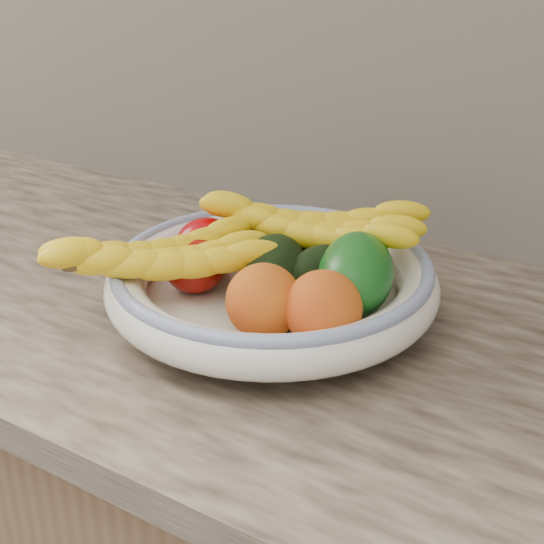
{
  "coord_description": "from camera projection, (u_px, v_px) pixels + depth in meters",
  "views": [
    {
      "loc": [
        0.42,
        0.98,
        1.34
      ],
      "look_at": [
        0.0,
        1.66,
        0.96
      ],
      "focal_mm": 50.0,
      "sensor_mm": 36.0,
      "label": 1
    }
  ],
  "objects": [
    {
      "name": "green_mango",
      "position": [
        355.0,
        275.0,
        0.84
      ],
      "size": [
        0.15,
        0.16,
        0.11
      ],
      "primitive_type": "ellipsoid",
      "rotation": [
        0.0,
        0.31,
        0.39
      ],
      "color": "#0E4E13",
      "rests_on": "fruit_bowl"
    },
    {
      "name": "clementine_back_right",
      "position": [
        328.0,
        255.0,
        0.94
      ],
      "size": [
        0.06,
        0.06,
        0.05
      ],
      "primitive_type": "ellipsoid",
      "rotation": [
        0.0,
        0.0,
        -0.19
      ],
      "color": "orange",
      "rests_on": "fruit_bowl"
    },
    {
      "name": "avocado_right",
      "position": [
        321.0,
        273.0,
        0.87
      ],
      "size": [
        0.09,
        0.11,
        0.07
      ],
      "primitive_type": "ellipsoid",
      "rotation": [
        0.0,
        0.0,
        -0.32
      ],
      "color": "black",
      "rests_on": "fruit_bowl"
    },
    {
      "name": "clementine_back_mid",
      "position": [
        300.0,
        252.0,
        0.95
      ],
      "size": [
        0.06,
        0.06,
        0.05
      ],
      "primitive_type": "ellipsoid",
      "rotation": [
        0.0,
        0.0,
        -0.2
      ],
      "color": "orange",
      "rests_on": "fruit_bowl"
    },
    {
      "name": "tomato_near_left",
      "position": [
        195.0,
        265.0,
        0.9
      ],
      "size": [
        0.09,
        0.09,
        0.07
      ],
      "primitive_type": "ellipsoid",
      "rotation": [
        0.0,
        0.0,
        -0.25
      ],
      "color": "#9E0B04",
      "rests_on": "fruit_bowl"
    },
    {
      "name": "tomato_left",
      "position": [
        207.0,
        246.0,
        0.95
      ],
      "size": [
        0.09,
        0.09,
        0.07
      ],
      "primitive_type": "ellipsoid",
      "rotation": [
        0.0,
        0.0,
        0.22
      ],
      "color": "#A80006",
      "rests_on": "fruit_bowl"
    },
    {
      "name": "banana_bunch_back",
      "position": [
        308.0,
        233.0,
        0.92
      ],
      "size": [
        0.31,
        0.18,
        0.08
      ],
      "primitive_type": null,
      "rotation": [
        0.0,
        0.0,
        0.24
      ],
      "color": "yellow",
      "rests_on": "fruit_bowl"
    },
    {
      "name": "banana_bunch_front",
      "position": [
        161.0,
        263.0,
        0.85
      ],
      "size": [
        0.25,
        0.29,
        0.08
      ],
      "primitive_type": null,
      "rotation": [
        0.0,
        0.0,
        0.97
      ],
      "color": "yellow",
      "rests_on": "fruit_bowl"
    },
    {
      "name": "peach_right",
      "position": [
        323.0,
        309.0,
        0.78
      ],
      "size": [
        0.1,
        0.1,
        0.08
      ],
      "primitive_type": "ellipsoid",
      "rotation": [
        0.0,
        0.0,
        -0.31
      ],
      "color": "orange",
      "rests_on": "fruit_bowl"
    },
    {
      "name": "peach_front",
      "position": [
        264.0,
        301.0,
        0.8
      ],
      "size": [
        0.11,
        0.11,
        0.08
      ],
      "primitive_type": "ellipsoid",
      "rotation": [
        0.0,
        0.0,
        -0.38
      ],
      "color": "orange",
      "rests_on": "fruit_bowl"
    },
    {
      "name": "fruit_bowl",
      "position": [
        272.0,
        281.0,
        0.89
      ],
      "size": [
        0.39,
        0.39,
        0.08
      ],
      "color": "white",
      "rests_on": "kitchen_counter"
    },
    {
      "name": "clementine_back_left",
      "position": [
        290.0,
        246.0,
        0.97
      ],
      "size": [
        0.06,
        0.06,
        0.05
      ],
      "primitive_type": "ellipsoid",
      "rotation": [
        0.0,
        0.0,
        0.17
      ],
      "color": "#F96205",
      "rests_on": "fruit_bowl"
    },
    {
      "name": "avocado_center",
      "position": [
        273.0,
        270.0,
        0.88
      ],
      "size": [
        0.12,
        0.13,
        0.08
      ],
      "primitive_type": "ellipsoid",
      "rotation": [
        0.0,
        0.0,
        0.38
      ],
      "color": "black",
      "rests_on": "fruit_bowl"
    }
  ]
}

